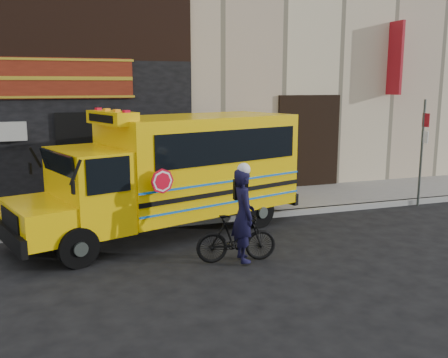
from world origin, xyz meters
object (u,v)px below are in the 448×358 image
school_bus (176,169)px  bicycle (236,238)px  sign_pole (422,148)px  cyclist (243,218)px

school_bus → bicycle: size_ratio=4.48×
sign_pole → bicycle: (-6.66, -2.68, -1.21)m
bicycle → school_bus: bearing=21.4°
bicycle → cyclist: (0.11, -0.10, 0.44)m
school_bus → bicycle: school_bus is taller
bicycle → cyclist: cyclist is taller
school_bus → sign_pole: bearing=1.6°
bicycle → cyclist: size_ratio=0.88×
school_bus → bicycle: 2.76m
sign_pole → bicycle: 7.28m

